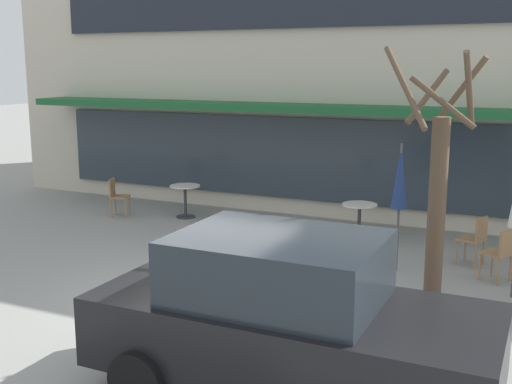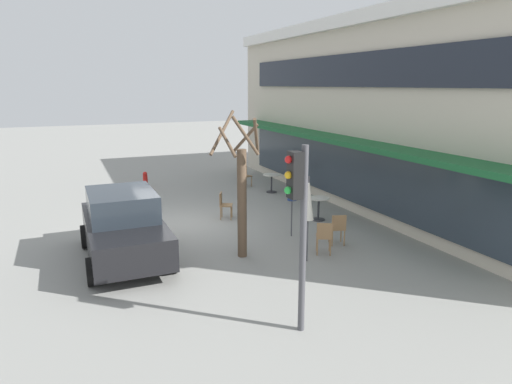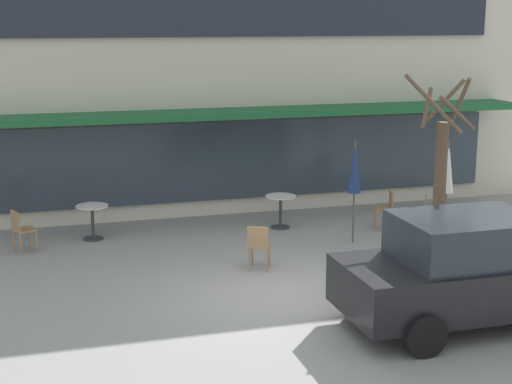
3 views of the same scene
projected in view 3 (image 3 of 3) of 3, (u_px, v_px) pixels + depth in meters
The scene contains 12 objects.
ground_plane at pixel (294, 297), 13.58m from camera, with size 80.00×80.00×0.00m, color gray.
building_facade at pixel (180, 67), 22.18m from camera, with size 17.93×9.10×6.72m.
cafe_table_near_wall at pixel (281, 206), 17.91m from camera, with size 0.70×0.70×0.76m.
cafe_table_streetside at pixel (92, 216), 16.99m from camera, with size 0.70×0.70×0.76m.
patio_umbrella_green_folded at pixel (355, 168), 16.50m from camera, with size 0.28×0.28×2.20m.
patio_umbrella_cream_folded at pixel (448, 168), 16.53m from camera, with size 0.28×0.28×2.20m.
cafe_chair_0 at pixel (21, 228), 16.02m from camera, with size 0.52×0.52×0.89m.
cafe_chair_1 at pixel (259, 244), 14.90m from camera, with size 0.53×0.53×0.89m.
cafe_chair_2 at pixel (421, 212), 17.29m from camera, with size 0.54×0.54×0.89m.
cafe_chair_3 at pixel (386, 206), 17.85m from camera, with size 0.50×0.50×0.89m.
parked_sedan at pixel (471, 270), 12.20m from camera, with size 4.20×2.02×1.76m.
street_tree at pixel (440, 179), 14.93m from camera, with size 1.37×1.37×3.73m.
Camera 3 is at (-4.25, -12.16, 4.73)m, focal length 55.00 mm.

